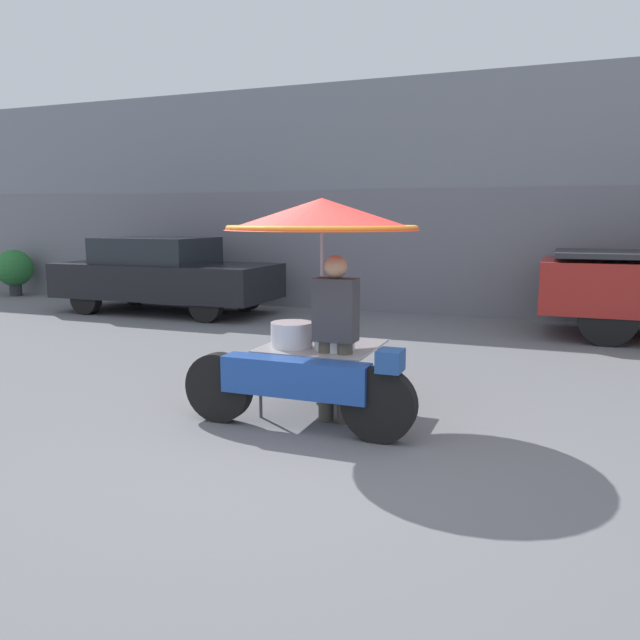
% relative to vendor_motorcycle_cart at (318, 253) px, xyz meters
% --- Properties ---
extents(ground_plane, '(36.00, 36.00, 0.00)m').
position_rel_vendor_motorcycle_cart_xyz_m(ground_plane, '(0.19, -0.86, -1.52)').
color(ground_plane, slate).
extents(shopfront_building, '(28.00, 2.06, 4.48)m').
position_rel_vendor_motorcycle_cart_xyz_m(shopfront_building, '(0.19, 7.60, 0.70)').
color(shopfront_building, gray).
rests_on(shopfront_building, ground).
extents(vendor_motorcycle_cart, '(2.14, 1.82, 2.02)m').
position_rel_vendor_motorcycle_cart_xyz_m(vendor_motorcycle_cart, '(0.00, 0.00, 0.00)').
color(vendor_motorcycle_cart, black).
rests_on(vendor_motorcycle_cart, ground).
extents(vendor_person, '(0.38, 0.22, 1.52)m').
position_rel_vendor_motorcycle_cart_xyz_m(vendor_person, '(0.24, -0.20, -0.68)').
color(vendor_person, '#4C473D').
rests_on(vendor_person, ground).
extents(parked_car, '(4.34, 1.80, 1.48)m').
position_rel_vendor_motorcycle_cart_xyz_m(parked_car, '(-5.17, 4.97, -0.76)').
color(parked_car, black).
rests_on(parked_car, ground).
extents(potted_plant, '(0.87, 0.87, 1.10)m').
position_rel_vendor_motorcycle_cart_xyz_m(potted_plant, '(-10.18, 6.00, -0.87)').
color(potted_plant, '#2D2D33').
rests_on(potted_plant, ground).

